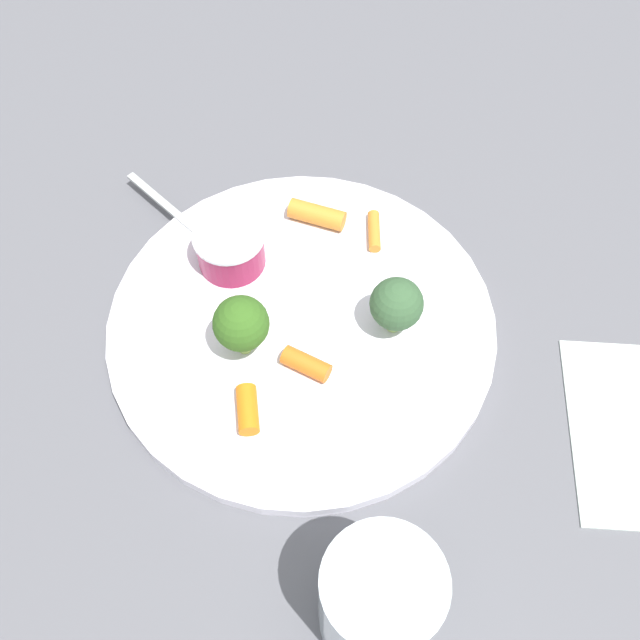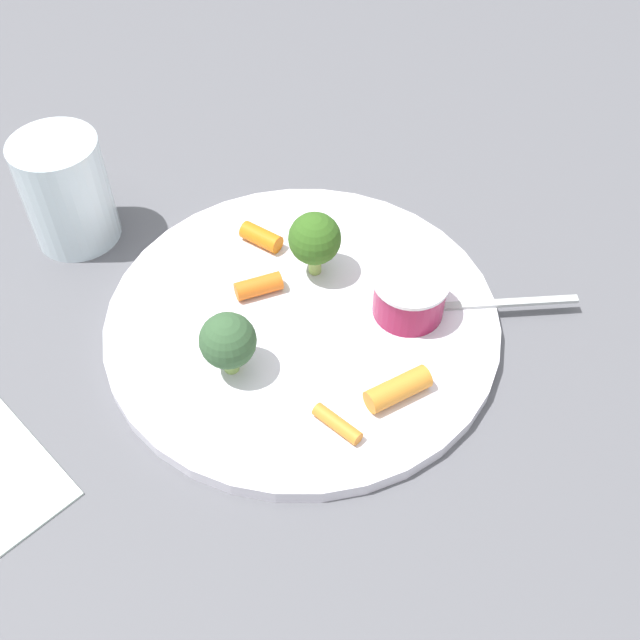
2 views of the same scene
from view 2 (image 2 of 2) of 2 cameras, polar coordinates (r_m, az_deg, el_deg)
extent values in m
plane|color=#58595F|center=(0.60, -1.32, -0.45)|extent=(2.40, 2.40, 0.00)
cylinder|color=white|center=(0.59, -1.33, -0.08)|extent=(0.31, 0.31, 0.01)
cylinder|color=maroon|center=(0.58, 6.71, 1.73)|extent=(0.05, 0.05, 0.03)
cylinder|color=silver|center=(0.57, 6.86, 2.92)|extent=(0.06, 0.06, 0.00)
cylinder|color=#99C05E|center=(0.55, -6.69, -3.10)|extent=(0.01, 0.01, 0.02)
sphere|color=#365835|center=(0.54, -6.92, -1.55)|extent=(0.04, 0.04, 0.04)
cylinder|color=#95B858|center=(0.61, -0.39, 4.36)|extent=(0.01, 0.01, 0.02)
sphere|color=#34601D|center=(0.60, -0.40, 6.12)|extent=(0.04, 0.04, 0.04)
cylinder|color=orange|center=(0.52, 1.30, -7.77)|extent=(0.04, 0.02, 0.01)
cylinder|color=orange|center=(0.54, 5.86, -5.17)|extent=(0.04, 0.05, 0.02)
cylinder|color=orange|center=(0.60, -4.62, 2.55)|extent=(0.04, 0.04, 0.01)
cylinder|color=orange|center=(0.64, -4.43, 6.21)|extent=(0.04, 0.02, 0.02)
cube|color=#B2B8B6|center=(0.61, 12.91, 1.21)|extent=(0.12, 0.08, 0.00)
cube|color=#B2B8B6|center=(0.59, 5.48, 0.42)|extent=(0.02, 0.02, 0.00)
cube|color=#B2B8B6|center=(0.59, 5.44, 0.67)|extent=(0.02, 0.02, 0.00)
cube|color=#B2B8B6|center=(0.60, 5.39, 0.91)|extent=(0.02, 0.02, 0.00)
cube|color=#B2B8B6|center=(0.60, 5.35, 1.16)|extent=(0.02, 0.02, 0.00)
cylinder|color=silver|center=(0.67, -18.64, 8.96)|extent=(0.07, 0.07, 0.10)
camera|label=1|loc=(0.64, -37.61, 48.30)|focal=42.16mm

